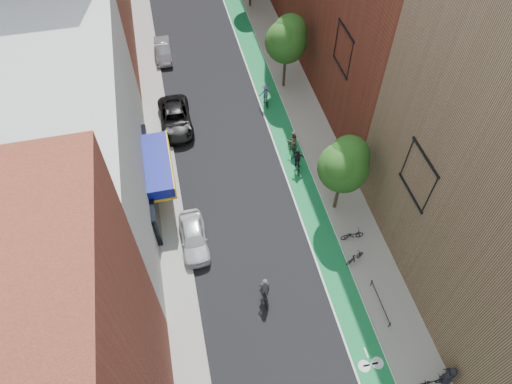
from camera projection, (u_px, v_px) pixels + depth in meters
ground at (298, 363)px, 25.93m from camera, size 160.00×160.00×0.00m
bike_lane at (261, 76)px, 42.23m from camera, size 2.00×68.00×0.01m
sidewalk_left at (153, 91)px, 40.79m from camera, size 2.00×68.00×0.15m
sidewalk_right at (287, 71)px, 42.53m from camera, size 3.00×68.00×0.15m
building_left_white at (71, 148)px, 28.18m from camera, size 8.00×20.00×12.00m
tree_near at (344, 164)px, 29.14m from camera, size 3.40×3.36×6.42m
tree_mid at (287, 39)px, 37.44m from camera, size 3.55×3.53×6.74m
parked_car_white at (194, 237)px, 30.34m from camera, size 1.76×4.32×1.47m
parked_car_black at (175, 119)px, 37.48m from camera, size 2.58×5.54×1.54m
parked_car_silver at (163, 51)px, 43.52m from camera, size 1.54×4.20×1.37m
cyclist_lead at (265, 292)px, 27.85m from camera, size 0.77×1.88×2.21m
cyclist_lane_near at (293, 144)px, 35.58m from camera, size 0.91×1.85×2.03m
cyclist_lane_mid at (298, 163)px, 34.46m from camera, size 1.01×1.82×2.02m
cyclist_lane_far at (266, 95)px, 38.98m from camera, size 1.15×1.49×2.11m
parked_bike_near at (431, 382)px, 24.77m from camera, size 1.54×0.57×0.80m
parked_bike_mid at (355, 257)px, 29.54m from camera, size 1.54×0.94×0.89m
parked_bike_far at (352, 235)px, 30.65m from camera, size 1.62×0.60×0.84m
pedestrian at (449, 375)px, 24.55m from camera, size 0.73×0.95×1.72m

